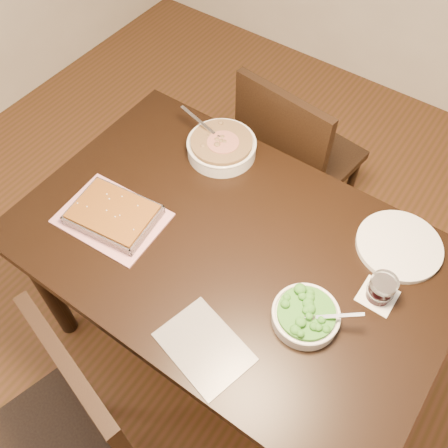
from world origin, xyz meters
name	(u,v)px	position (x,y,z in m)	size (l,w,h in m)	color
ground	(229,338)	(0.00, 0.00, 0.00)	(4.00, 4.00, 0.00)	#472E14
table	(231,261)	(0.00, 0.00, 0.65)	(1.40, 0.90, 0.75)	black
magazine_a	(112,218)	(-0.39, -0.14, 0.75)	(0.34, 0.25, 0.01)	#BE365B
magazine_b	(204,347)	(0.14, -0.33, 0.75)	(0.26, 0.18, 0.00)	#27292F
coaster	(377,296)	(0.46, 0.10, 0.75)	(0.11, 0.11, 0.00)	white
stew_bowl	(222,146)	(-0.26, 0.32, 0.78)	(0.28, 0.26, 0.10)	silver
broccoli_bowl	(306,315)	(0.32, -0.09, 0.78)	(0.21, 0.20, 0.08)	silver
baking_dish	(114,215)	(-0.38, -0.14, 0.77)	(0.30, 0.24, 0.05)	silver
wine_tumbler	(382,288)	(0.46, 0.10, 0.80)	(0.08, 0.08, 0.09)	black
dinner_plate	(399,246)	(0.44, 0.31, 0.76)	(0.27, 0.27, 0.02)	silver
chair_near	(64,436)	(-0.10, -0.72, 0.53)	(0.54, 0.54, 0.95)	black
chair_far	(292,156)	(-0.13, 0.66, 0.52)	(0.48, 0.48, 0.93)	black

